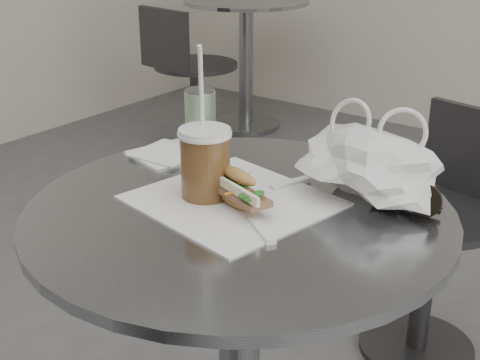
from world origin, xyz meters
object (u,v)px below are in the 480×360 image
Objects in this scene: iced_coffee at (205,162)px; sunglasses at (406,198)px; bg_chair at (190,94)px; cafe_table at (239,336)px; banh_mi at (237,189)px; bg_table at (246,49)px; drink_can at (200,118)px; chair_far at (435,250)px.

iced_coffee is 2.17× the size of sunglasses.
bg_chair is 6.06× the size of sunglasses.
sunglasses is (0.31, 0.17, -0.05)m from iced_coffee.
cafe_table is 3.67× the size of banh_mi.
banh_mi reaches higher than bg_table.
banh_mi is (1.49, -1.59, 0.42)m from bg_chair.
banh_mi is 0.33m from drink_can.
chair_far is 1.76m from bg_chair.
bg_table is 2.18m from chair_far.
drink_can is at bearing 160.09° from banh_mi.
bg_table is 0.63m from bg_chair.
chair_far is 0.91× the size of bg_chair.
drink_can is at bearing 72.89° from chair_far.
sunglasses is (0.24, 0.17, -0.01)m from banh_mi.
sunglasses reaches higher than cafe_table.
banh_mi reaches higher than cafe_table.
drink_can is (-0.34, -0.62, 0.48)m from chair_far.
cafe_table is at bearing -38.44° from drink_can.
bg_table is 5.71× the size of sunglasses.
chair_far is 5.51× the size of sunglasses.
cafe_table is 0.31m from banh_mi.
bg_chair is (-1.50, 1.59, -0.11)m from cafe_table.
sunglasses is (0.24, 0.17, 0.30)m from cafe_table.
bg_table reaches higher than chair_far.
bg_table is 2.73m from banh_mi.
drink_can is at bearing 141.56° from cafe_table.
iced_coffee is at bearing -48.26° from drink_can.
bg_chair is (0.10, -0.61, -0.11)m from bg_table.
sunglasses is 0.50m from drink_can.
cafe_table is at bearing 0.51° from iced_coffee.
bg_chair is 3.79× the size of banh_mi.
chair_far is (1.68, -1.38, -0.14)m from bg_table.
bg_chair is at bearing 133.31° from cafe_table.
banh_mi is at bearing -38.86° from drink_can.
drink_can is at bearing 131.74° from iced_coffee.
iced_coffee reaches higher than sunglasses.
drink_can reaches higher than chair_far.
bg_chair is at bearing 131.85° from drink_can.
iced_coffee is 0.28m from drink_can.
banh_mi reaches higher than sunglasses.
bg_chair is at bearing -80.48° from bg_table.
iced_coffee is (1.52, -2.20, 0.34)m from bg_table.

